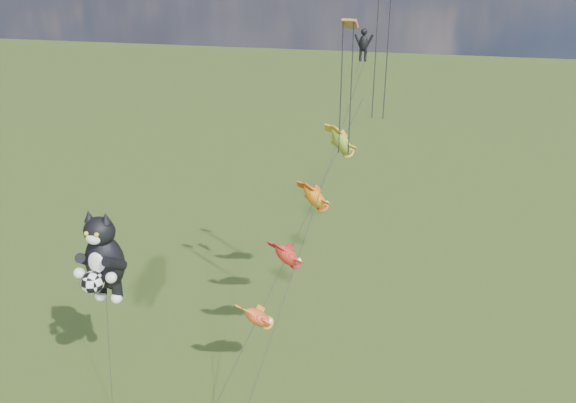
# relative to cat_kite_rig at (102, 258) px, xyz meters

# --- Properties ---
(cat_kite_rig) EXTENTS (2.89, 4.29, 11.66)m
(cat_kite_rig) POSITION_rel_cat_kite_rig_xyz_m (0.00, 0.00, 0.00)
(cat_kite_rig) COLOR brown
(cat_kite_rig) RESTS_ON ground
(fish_windsock_rig) EXTENTS (6.52, 14.67, 16.12)m
(fish_windsock_rig) POSITION_rel_cat_kite_rig_xyz_m (10.48, 6.19, 0.32)
(fish_windsock_rig) COLOR brown
(fish_windsock_rig) RESTS_ON ground
(parafoil_rig) EXTENTS (6.12, 16.81, 23.45)m
(parafoil_rig) POSITION_rel_cat_kite_rig_xyz_m (13.58, 7.56, 11.05)
(parafoil_rig) COLOR brown
(parafoil_rig) RESTS_ON ground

